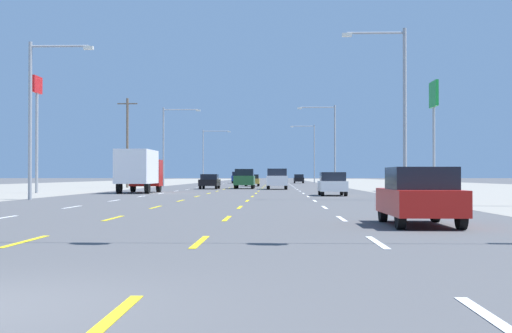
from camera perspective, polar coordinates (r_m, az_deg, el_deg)
ground_plane at (r=72.85m, az=-0.88°, el=-1.79°), size 572.00×572.00×0.00m
lot_apron_left at (r=77.98m, az=-19.37°, el=-1.67°), size 28.00×440.00×0.01m
lot_apron_right at (r=75.88m, az=18.15°, el=-1.70°), size 28.00×440.00×0.01m
lane_markings at (r=111.32m, az=0.01°, el=-1.42°), size 10.64×227.60×0.01m
hatchback_far_right_nearest at (r=18.83m, az=13.24°, el=-2.36°), size 1.72×3.90×1.54m
hatchback_far_right_near at (r=45.99m, az=6.27°, el=-1.41°), size 1.72×3.90×1.54m
box_truck_far_left_mid at (r=53.47m, az=-9.55°, el=-0.19°), size 2.40×7.20×3.23m
suv_inner_right_midfar at (r=66.80m, az=1.74°, el=-1.00°), size 1.98×4.90×1.98m
sedan_inner_left_far at (r=68.90m, az=-3.81°, el=-1.22°), size 1.80×4.50×1.46m
suv_center_turn_farther at (r=70.15m, az=-0.94°, el=-0.99°), size 1.98×4.90×1.98m
sedan_center_turn_farthest at (r=86.48m, az=-0.31°, el=-1.12°), size 1.80×4.50×1.46m
suv_inner_left_distant_a at (r=120.25m, az=-1.49°, el=-0.89°), size 1.98×4.90×1.98m
hatchback_far_right_distant_b at (r=120.14m, az=3.52°, el=-1.00°), size 1.72×3.90×1.54m
pole_sign_left_row_1 at (r=55.15m, az=-17.49°, el=4.56°), size 0.24×1.75×8.82m
pole_sign_right_row_1 at (r=59.54m, az=14.35°, el=4.86°), size 0.24×2.55×9.12m
streetlight_left_row_0 at (r=39.84m, az=-17.51°, el=4.58°), size 3.55×0.26×8.62m
streetlight_right_row_0 at (r=38.23m, az=11.60°, el=5.24°), size 3.45×0.26×9.24m
streetlight_left_row_1 at (r=83.22m, az=-7.26°, el=2.14°), size 4.49×0.26×9.40m
streetlight_right_row_1 at (r=82.47m, az=6.15°, el=2.25°), size 4.51×0.26×9.63m
streetlight_left_row_2 at (r=127.48m, az=-4.09°, el=1.24°), size 5.09×0.26×9.71m
streetlight_right_row_2 at (r=127.01m, az=4.60°, el=1.42°), size 4.46×0.26×10.58m
utility_pole_left_row_1 at (r=77.37m, az=-10.49°, el=2.06°), size 2.20×0.26×9.79m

